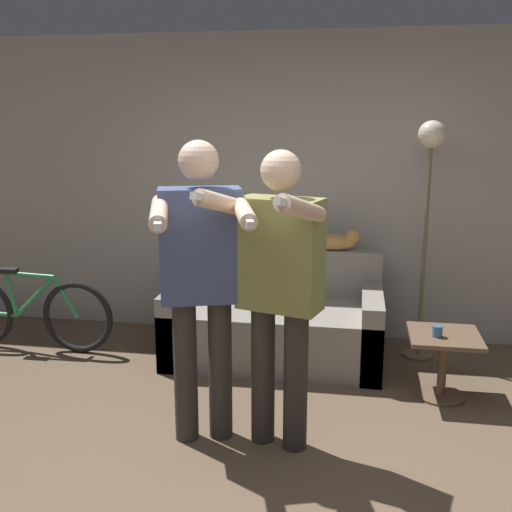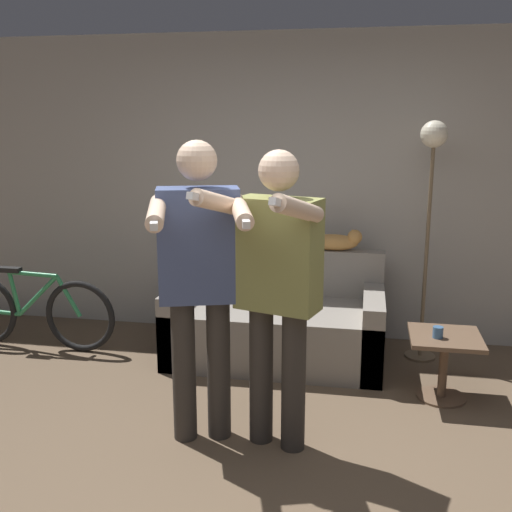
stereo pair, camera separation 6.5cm
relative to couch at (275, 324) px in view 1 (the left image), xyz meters
name	(u,v)px [view 1 (the left image)]	position (x,y,z in m)	size (l,w,h in m)	color
ground_plane	(264,500)	(0.20, -1.87, -0.28)	(16.00, 16.00, 0.00)	brown
wall_back	(309,189)	(0.20, 0.62, 1.02)	(10.00, 0.05, 2.60)	#B7B2A8
couch	(275,324)	(0.00, 0.00, 0.00)	(1.68, 0.89, 0.83)	gray
person_left	(201,272)	(-0.25, -1.33, 0.76)	(0.65, 0.78, 1.78)	#38332D
person_right	(279,280)	(0.20, -1.33, 0.74)	(0.65, 0.76, 1.73)	#38332D
cat	(335,241)	(0.45, 0.34, 0.63)	(0.54, 0.14, 0.18)	tan
floor_lamp	(429,176)	(1.15, 0.21, 1.19)	(0.24, 0.24, 1.88)	#756047
side_table	(443,352)	(1.24, -0.51, 0.05)	(0.47, 0.47, 0.46)	brown
cup	(437,331)	(1.18, -0.57, 0.22)	(0.07, 0.07, 0.08)	#3D6693
bicycle	(28,313)	(-2.05, -0.17, 0.04)	(1.49, 0.07, 0.69)	black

